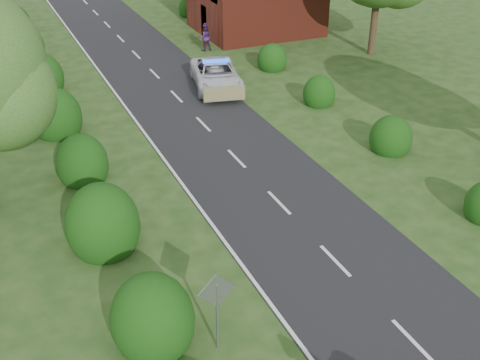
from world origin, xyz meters
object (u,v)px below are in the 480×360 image
pedestrian_purple (205,37)px  road_sign (217,301)px  police_van (216,75)px  pedestrian_red (205,35)px

pedestrian_purple → road_sign: bearing=69.7°
police_van → pedestrian_red: (2.23, 7.45, 0.06)m
pedestrian_purple → pedestrian_red: bearing=-111.4°
road_sign → police_van: road_sign is taller
road_sign → pedestrian_red: road_sign is taller
road_sign → pedestrian_red: 27.63m
road_sign → pedestrian_purple: road_sign is taller
police_van → pedestrian_purple: bearing=87.0°
road_sign → police_van: bearing=67.8°
road_sign → pedestrian_red: (9.73, 25.84, -0.86)m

